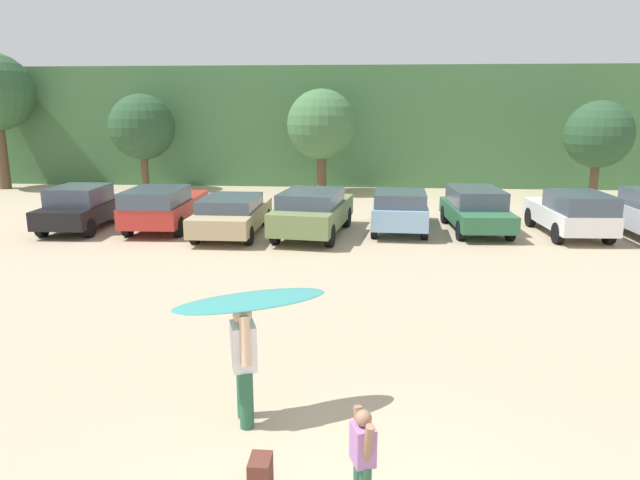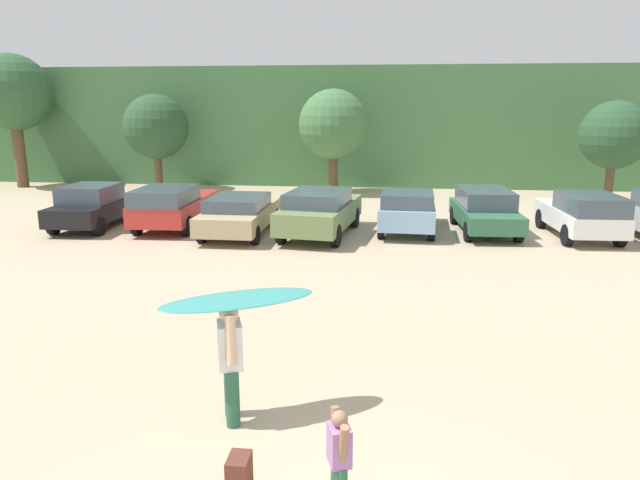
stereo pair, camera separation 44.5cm
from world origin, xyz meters
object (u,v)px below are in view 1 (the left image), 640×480
at_px(parked_car_forest_green, 476,208).
at_px(parked_car_white, 572,212).
at_px(parked_car_red, 164,206).
at_px(backpack_dropped, 260,476).
at_px(parked_car_black, 82,207).
at_px(surfboard_teal, 251,301).
at_px(parked_car_tan, 232,214).
at_px(person_child, 363,454).
at_px(parked_car_olive_green, 313,211).
at_px(parked_car_sky_blue, 400,209).
at_px(person_adult, 244,357).

height_order(parked_car_forest_green, parked_car_white, parked_car_white).
bearing_deg(parked_car_red, backpack_dropped, -158.19).
distance_m(parked_car_black, surfboard_teal, 14.60).
relative_size(parked_car_tan, parked_car_white, 1.13).
height_order(surfboard_teal, backpack_dropped, surfboard_teal).
bearing_deg(person_child, backpack_dropped, -26.32).
bearing_deg(person_child, parked_car_tan, -90.72).
height_order(parked_car_tan, backpack_dropped, parked_car_tan).
bearing_deg(parked_car_olive_green, parked_car_sky_blue, -64.62).
xyz_separation_m(parked_car_olive_green, person_adult, (0.13, -11.69, 0.13)).
bearing_deg(surfboard_teal, parked_car_olive_green, -116.45).
relative_size(parked_car_red, parked_car_white, 1.12).
height_order(parked_car_forest_green, person_child, parked_car_forest_green).
relative_size(parked_car_red, parked_car_tan, 0.99).
distance_m(parked_car_tan, parked_car_forest_green, 8.34).
bearing_deg(person_child, parked_car_white, -135.42).
relative_size(parked_car_olive_green, person_child, 4.15).
bearing_deg(parked_car_sky_blue, surfboard_teal, 170.66).
bearing_deg(parked_car_tan, parked_car_red, 76.37).
bearing_deg(parked_car_black, person_child, -145.56).
relative_size(parked_car_sky_blue, person_child, 3.73).
bearing_deg(parked_car_white, parked_car_tan, 90.18).
distance_m(person_child, backpack_dropped, 1.22).
bearing_deg(parked_car_olive_green, parked_car_white, -78.80).
bearing_deg(person_child, parked_car_olive_green, -101.85).
bearing_deg(surfboard_teal, person_adult, 23.48).
xyz_separation_m(surfboard_teal, backpack_dropped, (0.38, -1.61, -1.50)).
bearing_deg(parked_car_red, parked_car_white, -91.72).
distance_m(parked_car_olive_green, backpack_dropped, 13.21).
distance_m(parked_car_forest_green, backpack_dropped, 15.16).
bearing_deg(parked_car_olive_green, person_child, -164.78).
relative_size(person_adult, backpack_dropped, 3.77).
bearing_deg(parked_car_tan, surfboard_teal, -165.24).
distance_m(parked_car_white, surfboard_teal, 14.68).
bearing_deg(person_adult, parked_car_tan, -95.55).
bearing_deg(backpack_dropped, parked_car_olive_green, 92.63).
bearing_deg(person_adult, backpack_dropped, 88.54).
bearing_deg(person_child, parked_car_sky_blue, -114.00).
xyz_separation_m(parked_car_olive_green, surfboard_teal, (0.23, -11.57, 0.89)).
height_order(person_adult, backpack_dropped, person_adult).
bearing_deg(parked_car_tan, person_adult, -165.84).
xyz_separation_m(parked_car_black, parked_car_forest_green, (13.68, 0.79, -0.00)).
relative_size(parked_car_tan, parked_car_olive_green, 0.96).
distance_m(parked_car_tan, parked_car_white, 11.26).
height_order(parked_car_red, backpack_dropped, parked_car_red).
bearing_deg(parked_car_tan, parked_car_forest_green, -81.36).
height_order(parked_car_black, person_child, parked_car_black).
relative_size(parked_car_white, person_adult, 2.43).
xyz_separation_m(parked_car_olive_green, parked_car_forest_green, (5.53, 1.15, -0.04)).
height_order(parked_car_sky_blue, person_child, parked_car_sky_blue).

